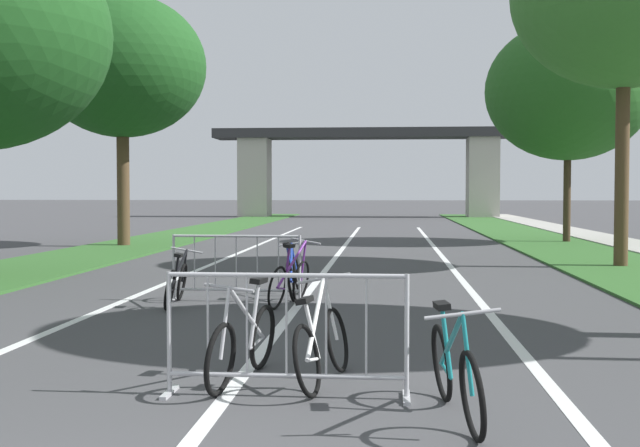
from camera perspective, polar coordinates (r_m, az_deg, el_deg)
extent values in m
cube|color=#2D5B26|center=(29.48, -10.91, -1.07)|extent=(3.04, 61.65, 0.05)
cube|color=#2D5B26|center=(28.87, 15.26, -1.18)|extent=(3.04, 61.65, 0.05)
cube|color=#9E9B93|center=(29.40, 19.89, -1.15)|extent=(1.79, 61.65, 0.08)
cube|color=silver|center=(21.06, 1.08, -2.42)|extent=(0.14, 35.67, 0.01)
cube|color=silver|center=(21.06, 8.70, -2.45)|extent=(0.14, 35.67, 0.01)
cube|color=silver|center=(21.42, -6.42, -2.36)|extent=(0.14, 35.67, 0.01)
cube|color=#2D2D30|center=(54.21, 3.35, 6.33)|extent=(20.39, 2.91, 0.63)
cube|color=#ADA89E|center=(54.80, -4.61, 3.21)|extent=(1.97, 2.40, 5.24)
cube|color=#ADA89E|center=(54.42, 11.36, 3.18)|extent=(1.97, 2.40, 5.24)
cylinder|color=#4C3823|center=(26.05, -13.66, 2.45)|extent=(0.39, 0.39, 3.67)
ellipsoid|color=#194719|center=(26.33, -13.74, 10.70)|extent=(5.20, 5.20, 4.42)
cylinder|color=#4C3823|center=(19.54, 20.46, 3.36)|extent=(0.31, 0.31, 4.30)
cylinder|color=#3D2D1E|center=(28.35, 16.97, 1.75)|extent=(0.24, 0.24, 3.03)
ellipsoid|color=#23561E|center=(28.55, 17.06, 8.94)|extent=(5.48, 5.48, 4.66)
cylinder|color=#ADADB2|center=(7.09, -10.56, -7.59)|extent=(0.04, 0.04, 1.05)
cube|color=#ADADB2|center=(7.19, -10.53, -11.59)|extent=(0.06, 0.44, 0.03)
cylinder|color=#ADADB2|center=(6.83, 6.12, -7.94)|extent=(0.04, 0.04, 1.05)
cube|color=#ADADB2|center=(6.94, 6.10, -12.08)|extent=(0.06, 0.44, 0.03)
cylinder|color=#ADADB2|center=(6.82, -2.39, -3.66)|extent=(2.02, 0.05, 0.04)
cylinder|color=#ADADB2|center=(6.96, -2.37, -10.64)|extent=(2.02, 0.05, 0.04)
cylinder|color=#ADADB2|center=(6.99, -7.89, -6.96)|extent=(0.02, 0.02, 0.87)
cylinder|color=#ADADB2|center=(6.93, -5.16, -7.04)|extent=(0.02, 0.02, 0.87)
cylinder|color=#ADADB2|center=(6.87, -2.38, -7.10)|extent=(0.02, 0.02, 0.87)
cylinder|color=#ADADB2|center=(6.84, 0.44, -7.15)|extent=(0.02, 0.02, 0.87)
cylinder|color=#ADADB2|center=(6.82, 3.27, -7.18)|extent=(0.02, 0.02, 0.87)
cylinder|color=#ADADB2|center=(13.07, -10.24, -3.06)|extent=(0.04, 0.04, 1.05)
cube|color=#ADADB2|center=(13.13, -10.22, -5.28)|extent=(0.07, 0.44, 0.03)
cylinder|color=#ADADB2|center=(12.64, -1.43, -3.21)|extent=(0.04, 0.04, 1.05)
cube|color=#ADADB2|center=(12.70, -1.43, -5.50)|extent=(0.07, 0.44, 0.03)
cylinder|color=#ADADB2|center=(12.78, -5.92, -0.89)|extent=(2.02, 0.10, 0.04)
cylinder|color=#ADADB2|center=(12.86, -5.90, -4.67)|extent=(2.02, 0.10, 0.04)
cylinder|color=#ADADB2|center=(12.97, -8.82, -2.69)|extent=(0.02, 0.02, 0.87)
cylinder|color=#ADADB2|center=(12.89, -7.37, -2.72)|extent=(0.02, 0.02, 0.87)
cylinder|color=#ADADB2|center=(12.81, -5.91, -2.74)|extent=(0.02, 0.02, 0.87)
cylinder|color=#ADADB2|center=(12.74, -4.43, -2.76)|extent=(0.02, 0.02, 0.87)
cylinder|color=#ADADB2|center=(12.68, -2.94, -2.78)|extent=(0.02, 0.02, 0.87)
torus|color=black|center=(11.84, -3.02, -4.55)|extent=(0.29, 0.67, 0.65)
torus|color=black|center=(12.76, -1.35, -4.05)|extent=(0.29, 0.67, 0.65)
cylinder|color=#662884|center=(12.23, -1.98, -2.84)|extent=(0.37, 0.92, 0.66)
cylinder|color=#662884|center=(12.06, -2.33, -3.10)|extent=(0.13, 0.14, 0.66)
cylinder|color=#662884|center=(11.99, -2.76, -4.58)|extent=(0.10, 0.32, 0.08)
cylinder|color=#662884|center=(12.69, -1.18, -2.66)|extent=(0.13, 0.12, 0.64)
cube|color=black|center=(11.98, -2.16, -1.58)|extent=(0.16, 0.26, 0.07)
cylinder|color=#99999E|center=(12.62, -1.01, -1.24)|extent=(0.48, 0.15, 0.10)
torus|color=black|center=(6.89, -0.91, -9.62)|extent=(0.28, 0.65, 0.62)
torus|color=black|center=(7.84, 1.20, -8.16)|extent=(0.28, 0.65, 0.62)
cylinder|color=silver|center=(7.31, -0.30, -6.59)|extent=(0.10, 0.98, 0.62)
cylinder|color=silver|center=(7.14, -0.59, -7.47)|extent=(0.16, 0.10, 0.53)
cylinder|color=silver|center=(7.05, -0.49, -9.55)|extent=(0.10, 0.32, 0.07)
cylinder|color=silver|center=(7.79, 0.72, -6.04)|extent=(0.17, 0.06, 0.60)
cube|color=black|center=(7.08, -1.09, -5.42)|extent=(0.15, 0.26, 0.07)
cylinder|color=#99999E|center=(7.74, 0.24, -3.89)|extent=(0.53, 0.13, 0.14)
torus|color=black|center=(12.00, -10.51, -4.61)|extent=(0.20, 0.61, 0.60)
torus|color=black|center=(13.04, -9.68, -4.05)|extent=(0.20, 0.61, 0.60)
cylinder|color=black|center=(12.46, -9.91, -3.19)|extent=(0.04, 1.04, 0.54)
cylinder|color=black|center=(12.26, -10.09, -3.43)|extent=(0.15, 0.12, 0.54)
cylinder|color=black|center=(12.17, -10.39, -4.62)|extent=(0.07, 0.35, 0.07)
cylinder|color=black|center=(12.99, -9.51, -2.96)|extent=(0.13, 0.08, 0.51)
cube|color=black|center=(12.20, -9.92, -2.21)|extent=(0.13, 0.25, 0.07)
cylinder|color=#99999E|center=(12.94, -9.35, -1.86)|extent=(0.51, 0.07, 0.11)
torus|color=black|center=(7.97, -4.05, -7.97)|extent=(0.22, 0.64, 0.64)
torus|color=black|center=(6.98, -7.01, -9.45)|extent=(0.22, 0.64, 0.64)
cylinder|color=#B7B7BC|center=(7.44, -5.15, -6.37)|extent=(0.17, 1.04, 0.64)
cylinder|color=#B7B7BC|center=(7.63, -4.63, -6.38)|extent=(0.13, 0.11, 0.64)
cylinder|color=#B7B7BC|center=(7.82, -4.49, -8.35)|extent=(0.10, 0.35, 0.08)
cylinder|color=#B7B7BC|center=(6.94, -6.71, -7.00)|extent=(0.11, 0.08, 0.61)
cube|color=black|center=(7.62, -4.32, -4.00)|extent=(0.15, 0.26, 0.06)
cylinder|color=#99999E|center=(6.91, -6.41, -4.51)|extent=(0.45, 0.11, 0.07)
torus|color=black|center=(12.70, -2.06, -4.11)|extent=(0.16, 0.64, 0.64)
torus|color=black|center=(13.69, -1.62, -3.65)|extent=(0.16, 0.64, 0.64)
cylinder|color=#1E389E|center=(13.15, -2.03, -2.73)|extent=(0.14, 0.97, 0.57)
cylinder|color=#1E389E|center=(12.96, -2.12, -2.81)|extent=(0.15, 0.12, 0.63)
cylinder|color=#1E389E|center=(12.86, -1.97, -4.14)|extent=(0.03, 0.33, 0.07)
cylinder|color=#1E389E|center=(13.65, -1.81, -2.54)|extent=(0.13, 0.09, 0.54)
cube|color=black|center=(12.91, -2.37, -1.45)|extent=(0.11, 0.24, 0.07)
cylinder|color=#99999E|center=(13.61, -2.01, -1.43)|extent=(0.46, 0.03, 0.10)
torus|color=black|center=(6.85, 8.54, -9.67)|extent=(0.19, 0.65, 0.64)
torus|color=black|center=(5.82, 10.66, -11.82)|extent=(0.19, 0.65, 0.64)
cylinder|color=#197A7F|center=(6.29, 9.21, -8.13)|extent=(0.12, 1.05, 0.60)
cylinder|color=#197A7F|center=(6.50, 8.87, -8.22)|extent=(0.12, 0.12, 0.57)
cylinder|color=#197A7F|center=(6.69, 8.86, -10.17)|extent=(0.08, 0.35, 0.08)
cylinder|color=#197A7F|center=(5.78, 10.33, -9.07)|extent=(0.11, 0.09, 0.57)
cube|color=black|center=(6.49, 8.56, -5.72)|extent=(0.14, 0.25, 0.06)
cylinder|color=#99999E|center=(5.75, 10.00, -6.29)|extent=(0.54, 0.10, 0.09)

